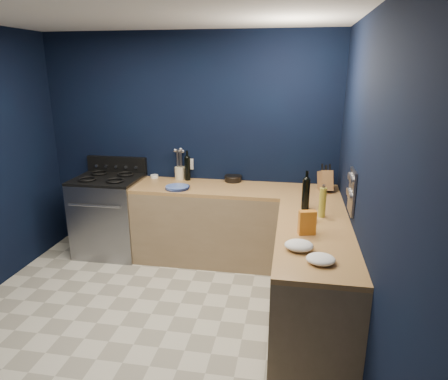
% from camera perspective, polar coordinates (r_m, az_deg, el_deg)
% --- Properties ---
extents(floor, '(3.50, 3.50, 0.02)m').
position_cam_1_polar(floor, '(3.79, -11.47, -18.87)').
color(floor, beige).
rests_on(floor, ground).
extents(ceiling, '(3.50, 3.50, 0.02)m').
position_cam_1_polar(ceiling, '(3.12, -14.53, 24.27)').
color(ceiling, silver).
rests_on(ceiling, ground).
extents(wall_back, '(3.50, 0.02, 2.60)m').
position_cam_1_polar(wall_back, '(4.84, -4.91, 6.31)').
color(wall_back, black).
rests_on(wall_back, ground).
extents(wall_right, '(0.02, 3.50, 2.60)m').
position_cam_1_polar(wall_right, '(3.02, 19.75, -1.13)').
color(wall_right, black).
rests_on(wall_right, ground).
extents(cab_back, '(2.30, 0.63, 0.86)m').
position_cam_1_polar(cab_back, '(4.66, 1.53, -5.21)').
color(cab_back, '#876F50').
rests_on(cab_back, floor).
extents(top_back, '(2.30, 0.63, 0.04)m').
position_cam_1_polar(top_back, '(4.51, 1.57, 0.09)').
color(top_back, brown).
rests_on(top_back, cab_back).
extents(cab_right, '(0.63, 1.67, 0.86)m').
position_cam_1_polar(cab_right, '(3.59, 12.37, -12.78)').
color(cab_right, '#876F50').
rests_on(cab_right, floor).
extents(top_right, '(0.63, 1.67, 0.04)m').
position_cam_1_polar(top_right, '(3.39, 12.84, -6.15)').
color(top_right, brown).
rests_on(top_right, cab_right).
extents(gas_range, '(0.76, 0.66, 0.92)m').
position_cam_1_polar(gas_range, '(5.07, -15.90, -3.65)').
color(gas_range, gray).
rests_on(gas_range, floor).
extents(oven_door, '(0.59, 0.02, 0.42)m').
position_cam_1_polar(oven_door, '(4.81, -17.48, -5.04)').
color(oven_door, black).
rests_on(oven_door, gas_range).
extents(cooktop, '(0.76, 0.66, 0.03)m').
position_cam_1_polar(cooktop, '(4.93, -16.34, 1.53)').
color(cooktop, black).
rests_on(cooktop, gas_range).
extents(backguard, '(0.76, 0.06, 0.20)m').
position_cam_1_polar(backguard, '(5.17, -15.00, 3.53)').
color(backguard, black).
rests_on(backguard, gas_range).
extents(spice_panel, '(0.02, 0.28, 0.38)m').
position_cam_1_polar(spice_panel, '(3.57, 17.78, -0.25)').
color(spice_panel, gray).
rests_on(spice_panel, wall_right).
extents(wall_outlet, '(0.09, 0.02, 0.13)m').
position_cam_1_polar(wall_outlet, '(4.86, -4.91, 3.72)').
color(wall_outlet, white).
rests_on(wall_outlet, wall_back).
extents(plate_stack, '(0.31, 0.31, 0.03)m').
position_cam_1_polar(plate_stack, '(4.48, -6.69, 0.36)').
color(plate_stack, '#42519E').
rests_on(plate_stack, top_back).
extents(ramekin, '(0.12, 0.12, 0.04)m').
position_cam_1_polar(ramekin, '(4.99, -9.90, 1.94)').
color(ramekin, white).
rests_on(ramekin, top_back).
extents(utensil_crock, '(0.15, 0.15, 0.15)m').
position_cam_1_polar(utensil_crock, '(4.87, -6.31, 2.43)').
color(utensil_crock, beige).
rests_on(utensil_crock, top_back).
extents(wine_bottle_back, '(0.09, 0.09, 0.28)m').
position_cam_1_polar(wine_bottle_back, '(4.80, -5.23, 3.04)').
color(wine_bottle_back, black).
rests_on(wine_bottle_back, top_back).
extents(lemon_basket, '(0.25, 0.25, 0.08)m').
position_cam_1_polar(lemon_basket, '(4.75, 1.31, 1.67)').
color(lemon_basket, black).
rests_on(lemon_basket, top_back).
extents(knife_block, '(0.17, 0.28, 0.27)m').
position_cam_1_polar(knife_block, '(4.50, 14.22, 1.26)').
color(knife_block, brown).
rests_on(knife_block, top_back).
extents(wine_bottle_right, '(0.10, 0.10, 0.29)m').
position_cam_1_polar(wine_bottle_right, '(3.86, 11.57, -0.59)').
color(wine_bottle_right, black).
rests_on(wine_bottle_right, top_right).
extents(oil_bottle, '(0.07, 0.07, 0.27)m').
position_cam_1_polar(oil_bottle, '(3.69, 13.86, -1.74)').
color(oil_bottle, '#A89F31').
rests_on(oil_bottle, top_right).
extents(spice_jar_near, '(0.05, 0.05, 0.10)m').
position_cam_1_polar(spice_jar_near, '(3.55, 12.14, -3.87)').
color(spice_jar_near, olive).
rests_on(spice_jar_near, top_right).
extents(spice_jar_far, '(0.06, 0.06, 0.09)m').
position_cam_1_polar(spice_jar_far, '(3.58, 12.61, -3.77)').
color(spice_jar_far, olive).
rests_on(spice_jar_far, top_right).
extents(crouton_bag, '(0.15, 0.09, 0.20)m').
position_cam_1_polar(crouton_bag, '(3.29, 11.76, -4.57)').
color(crouton_bag, '#C63A0F').
rests_on(crouton_bag, top_right).
extents(towel_front, '(0.23, 0.20, 0.07)m').
position_cam_1_polar(towel_front, '(3.02, 10.64, -7.77)').
color(towel_front, white).
rests_on(towel_front, top_right).
extents(towel_end, '(0.23, 0.22, 0.06)m').
position_cam_1_polar(towel_end, '(2.87, 13.62, -9.55)').
color(towel_end, white).
rests_on(towel_end, top_right).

